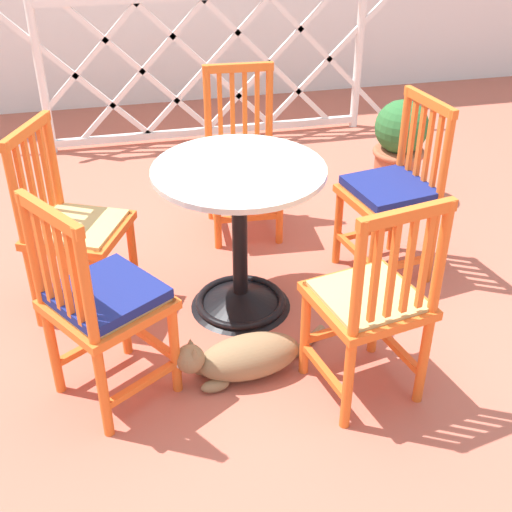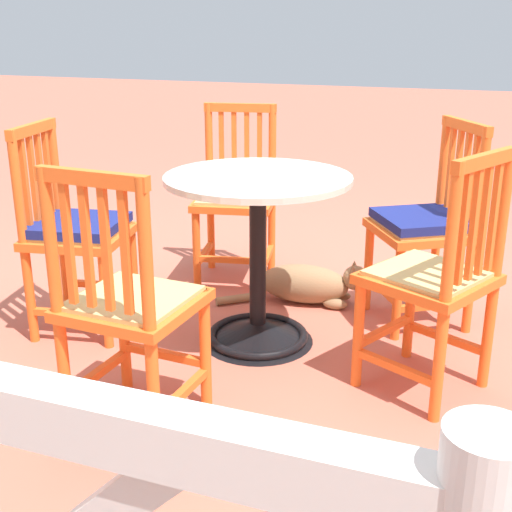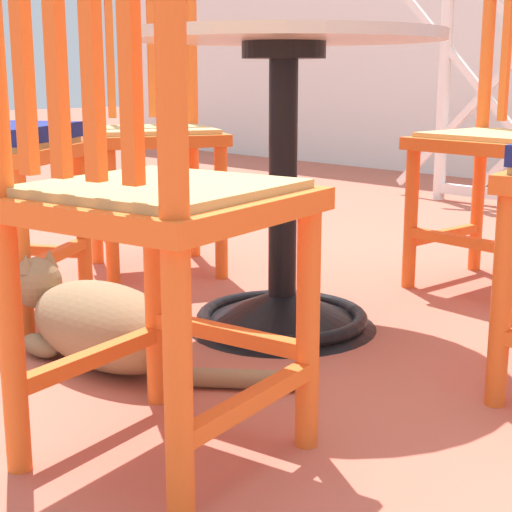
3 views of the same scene
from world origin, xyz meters
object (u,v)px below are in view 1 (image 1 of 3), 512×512
object	(u,v)px
orange_chair_by_planter	(102,304)
terracotta_planter	(399,148)
orange_chair_facing_out	(372,304)
orange_chair_at_corner	(243,158)
orange_chair_near_fence	(73,229)
cafe_table	(240,256)
orange_chair_tucked_in	(392,194)
tabby_cat	(241,358)

from	to	relation	value
orange_chair_by_planter	terracotta_planter	xyz separation A→B (m)	(1.79, 1.40, -0.12)
orange_chair_facing_out	orange_chair_at_corner	xyz separation A→B (m)	(-0.20, 1.43, 0.00)
terracotta_planter	orange_chair_near_fence	bearing A→B (deg)	-158.02
orange_chair_at_corner	orange_chair_near_fence	size ratio (longest dim) A/B	1.00
cafe_table	orange_chair_facing_out	distance (m)	0.79
orange_chair_tucked_in	orange_chair_by_planter	bearing A→B (deg)	-156.49
orange_chair_by_planter	tabby_cat	size ratio (longest dim) A/B	1.28
cafe_table	orange_chair_tucked_in	world-z (taller)	orange_chair_tucked_in
orange_chair_tucked_in	orange_chair_at_corner	bearing A→B (deg)	135.83
orange_chair_by_planter	orange_chair_facing_out	world-z (taller)	same
orange_chair_by_planter	orange_chair_at_corner	xyz separation A→B (m)	(0.79, 1.22, -0.01)
orange_chair_near_fence	tabby_cat	bearing A→B (deg)	-45.40
orange_chair_at_corner	orange_chair_near_fence	distance (m)	1.08
orange_chair_at_corner	orange_chair_near_fence	world-z (taller)	same
cafe_table	orange_chair_at_corner	world-z (taller)	orange_chair_at_corner
cafe_table	orange_chair_tucked_in	distance (m)	0.82
orange_chair_facing_out	orange_chair_tucked_in	bearing A→B (deg)	62.94
orange_chair_facing_out	orange_chair_tucked_in	distance (m)	0.93
orange_chair_near_fence	tabby_cat	world-z (taller)	orange_chair_near_fence
orange_chair_tucked_in	tabby_cat	distance (m)	1.15
tabby_cat	orange_chair_near_fence	bearing A→B (deg)	134.60
orange_chair_by_planter	terracotta_planter	size ratio (longest dim) A/B	1.47
orange_chair_by_planter	tabby_cat	bearing A→B (deg)	-1.74
cafe_table	orange_chair_by_planter	distance (m)	0.80
tabby_cat	terracotta_planter	world-z (taller)	terracotta_planter
orange_chair_at_corner	orange_chair_tucked_in	bearing A→B (deg)	-44.17
orange_chair_facing_out	tabby_cat	distance (m)	0.61
orange_chair_by_planter	orange_chair_tucked_in	bearing A→B (deg)	23.51
orange_chair_by_planter	tabby_cat	xyz separation A→B (m)	(0.52, -0.02, -0.35)
orange_chair_near_fence	terracotta_planter	world-z (taller)	orange_chair_near_fence
orange_chair_by_planter	terracotta_planter	bearing A→B (deg)	37.90
orange_chair_near_fence	tabby_cat	size ratio (longest dim) A/B	1.28
cafe_table	orange_chair_near_fence	size ratio (longest dim) A/B	0.83
cafe_table	orange_chair_near_fence	world-z (taller)	orange_chair_near_fence
orange_chair_at_corner	tabby_cat	size ratio (longest dim) A/B	1.28
orange_chair_by_planter	orange_chair_tucked_in	size ratio (longest dim) A/B	1.00
cafe_table	orange_chair_facing_out	bearing A→B (deg)	-61.36
orange_chair_at_corner	tabby_cat	xyz separation A→B (m)	(-0.27, -1.24, -0.34)
orange_chair_by_planter	orange_chair_facing_out	bearing A→B (deg)	-11.83
orange_chair_at_corner	tabby_cat	bearing A→B (deg)	-102.38
orange_chair_near_fence	terracotta_planter	size ratio (longest dim) A/B	1.47
orange_chair_tucked_in	orange_chair_at_corner	world-z (taller)	same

